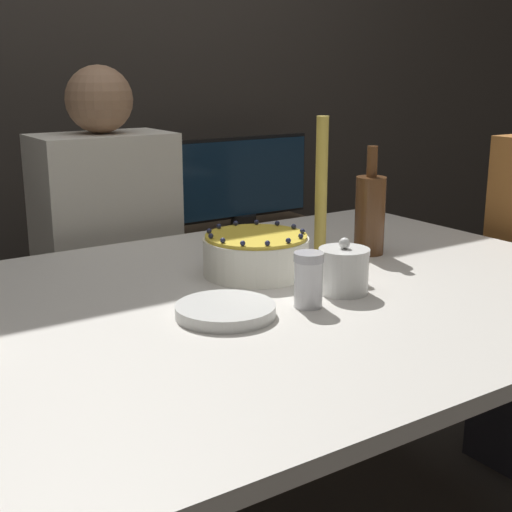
{
  "coord_description": "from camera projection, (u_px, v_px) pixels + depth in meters",
  "views": [
    {
      "loc": [
        -0.81,
        -1.2,
        1.19
      ],
      "look_at": [
        0.08,
        0.13,
        0.76
      ],
      "focal_mm": 50.0,
      "sensor_mm": 36.0,
      "label": 1
    }
  ],
  "objects": [
    {
      "name": "candle",
      "position": [
        321.0,
        201.0,
        1.75
      ],
      "size": [
        0.07,
        0.07,
        0.35
      ],
      "color": "tan",
      "rests_on": "dining_table"
    },
    {
      "name": "plate_stack",
      "position": [
        225.0,
        310.0,
        1.38
      ],
      "size": [
        0.2,
        0.2,
        0.02
      ],
      "color": "silver",
      "rests_on": "dining_table"
    },
    {
      "name": "sugar_bowl",
      "position": [
        344.0,
        270.0,
        1.52
      ],
      "size": [
        0.11,
        0.11,
        0.12
      ],
      "color": "silver",
      "rests_on": "dining_table"
    },
    {
      "name": "person_man_blue_shirt",
      "position": [
        110.0,
        292.0,
        2.19
      ],
      "size": [
        0.4,
        0.34,
        1.19
      ],
      "rotation": [
        0.0,
        0.0,
        3.14
      ],
      "color": "#595960",
      "rests_on": "ground_plane"
    },
    {
      "name": "sugar_shaker",
      "position": [
        308.0,
        279.0,
        1.42
      ],
      "size": [
        0.06,
        0.06,
        0.11
      ],
      "color": "white",
      "rests_on": "dining_table"
    },
    {
      "name": "tv_monitor",
      "position": [
        243.0,
        180.0,
        2.73
      ],
      "size": [
        0.59,
        0.1,
        0.35
      ],
      "color": "black",
      "rests_on": "side_cabinet"
    },
    {
      "name": "wall_behind",
      "position": [
        34.0,
        33.0,
        2.49
      ],
      "size": [
        8.0,
        0.05,
        2.6
      ],
      "color": "#38332D",
      "rests_on": "ground_plane"
    },
    {
      "name": "cake",
      "position": [
        256.0,
        254.0,
        1.65
      ],
      "size": [
        0.25,
        0.25,
        0.11
      ],
      "color": "white",
      "rests_on": "dining_table"
    },
    {
      "name": "side_cabinet",
      "position": [
        244.0,
        298.0,
        2.85
      ],
      "size": [
        0.66,
        0.55,
        0.58
      ],
      "color": "brown",
      "rests_on": "ground_plane"
    },
    {
      "name": "dining_table",
      "position": [
        258.0,
        330.0,
        1.54
      ],
      "size": [
        1.68,
        1.17,
        0.72
      ],
      "color": "beige",
      "rests_on": "ground_plane"
    },
    {
      "name": "bottle",
      "position": [
        370.0,
        213.0,
        1.82
      ],
      "size": [
        0.08,
        0.08,
        0.28
      ],
      "color": "brown",
      "rests_on": "dining_table"
    }
  ]
}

